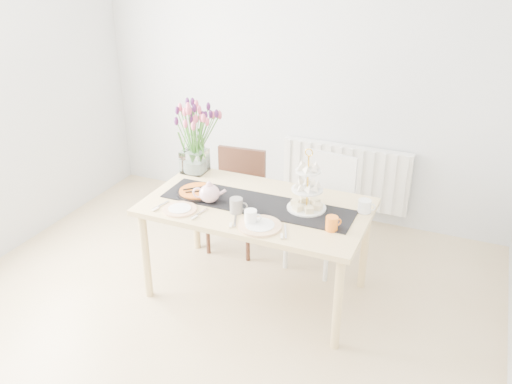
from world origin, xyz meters
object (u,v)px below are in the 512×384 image
at_px(teapot, 210,193).
at_px(mug_grey, 236,206).
at_px(mug_orange, 332,224).
at_px(dining_table, 257,214).
at_px(radiator, 345,176).
at_px(tulip_vase, 193,128).
at_px(cream_jug, 365,206).
at_px(cake_stand, 307,195).
at_px(plate_right, 260,226).
at_px(chair_brown, 238,192).
at_px(mug_white, 251,217).
at_px(chair_white, 322,202).
at_px(plate_left, 180,209).
at_px(tart_tin, 198,192).

bearing_deg(teapot, mug_grey, -29.50).
bearing_deg(mug_orange, teapot, 131.25).
bearing_deg(mug_orange, dining_table, 119.58).
relative_size(radiator, tulip_vase, 1.77).
distance_m(cream_jug, mug_grey, 0.89).
xyz_separation_m(cake_stand, mug_orange, (0.24, -0.21, -0.07)).
height_order(radiator, tulip_vase, tulip_vase).
bearing_deg(dining_table, plate_right, -63.28).
height_order(radiator, chair_brown, chair_brown).
height_order(mug_white, plate_right, mug_white).
height_order(chair_brown, chair_white, chair_white).
xyz_separation_m(chair_white, cream_jug, (0.43, -0.44, 0.26)).
distance_m(radiator, teapot, 1.69).
bearing_deg(plate_right, tulip_vase, 142.86).
height_order(radiator, mug_grey, mug_grey).
bearing_deg(mug_orange, chair_white, 63.95).
relative_size(mug_grey, mug_white, 1.07).
relative_size(teapot, mug_grey, 2.21).
bearing_deg(mug_grey, plate_left, -176.90).
bearing_deg(mug_orange, plate_right, 151.70).
xyz_separation_m(chair_brown, teapot, (0.12, -0.72, 0.33)).
distance_m(chair_white, plate_left, 1.22).
bearing_deg(tart_tin, cake_stand, 6.38).
xyz_separation_m(radiator, mug_orange, (0.29, -1.56, 0.35)).
bearing_deg(dining_table, chair_white, 63.71).
distance_m(teapot, tart_tin, 0.17).
relative_size(teapot, plate_right, 0.81).
relative_size(dining_table, teapot, 6.75).
distance_m(chair_white, cake_stand, 0.65).
xyz_separation_m(cake_stand, plate_left, (-0.82, -0.36, -0.11)).
xyz_separation_m(chair_brown, tulip_vase, (-0.25, -0.27, 0.63)).
relative_size(tart_tin, mug_white, 3.11).
height_order(dining_table, tulip_vase, tulip_vase).
height_order(dining_table, cake_stand, cake_stand).
height_order(plate_left, plate_right, plate_right).
xyz_separation_m(chair_white, tulip_vase, (-1.00, -0.29, 0.58)).
xyz_separation_m(radiator, dining_table, (-0.30, -1.41, 0.22)).
xyz_separation_m(chair_white, tart_tin, (-0.77, -0.65, 0.23)).
bearing_deg(chair_white, mug_grey, -108.06).
bearing_deg(mug_white, plate_right, -25.49).
xyz_separation_m(tart_tin, mug_grey, (0.38, -0.14, 0.04)).
xyz_separation_m(chair_brown, chair_white, (0.75, 0.02, 0.04)).
relative_size(mug_white, plate_left, 0.42).
height_order(dining_table, mug_grey, mug_grey).
height_order(chair_white, mug_white, chair_white).
bearing_deg(radiator, chair_brown, -132.62).
relative_size(chair_brown, tart_tin, 2.74).
xyz_separation_m(dining_table, chair_brown, (-0.44, 0.61, -0.18)).
bearing_deg(teapot, plate_left, -143.00).
xyz_separation_m(radiator, tulip_vase, (-0.99, -1.07, 0.67)).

